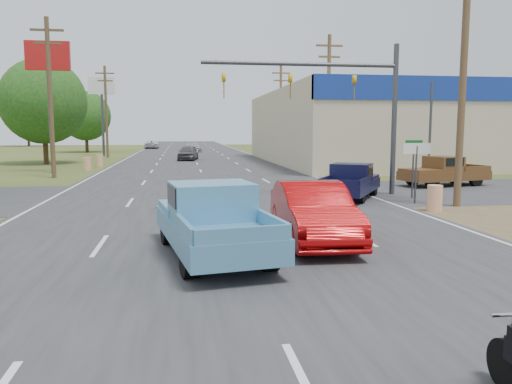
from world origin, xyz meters
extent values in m
cube|color=#2D2D30|center=(0.00, 40.00, 0.01)|extent=(15.00, 180.00, 0.02)
cube|color=#2D2D30|center=(0.00, 18.00, 0.01)|extent=(120.00, 10.00, 0.02)
cylinder|color=#4C3823|center=(9.50, 13.00, 5.00)|extent=(0.28, 0.28, 10.00)
cylinder|color=#4C3823|center=(9.50, 31.00, 5.00)|extent=(0.28, 0.28, 10.00)
cube|color=#4C3823|center=(9.50, 31.00, 9.20)|extent=(2.00, 0.14, 0.14)
cube|color=#4C3823|center=(9.50, 31.00, 8.40)|extent=(1.60, 0.14, 0.14)
cylinder|color=#4C3823|center=(9.50, 49.00, 5.00)|extent=(0.28, 0.28, 10.00)
cube|color=#4C3823|center=(9.50, 49.00, 9.20)|extent=(2.00, 0.14, 0.14)
cube|color=#4C3823|center=(9.50, 49.00, 8.40)|extent=(1.60, 0.14, 0.14)
cylinder|color=#4C3823|center=(-9.50, 28.00, 5.00)|extent=(0.28, 0.28, 10.00)
cube|color=#4C3823|center=(-9.50, 28.00, 9.20)|extent=(2.00, 0.14, 0.14)
cube|color=#4C3823|center=(-9.50, 28.00, 8.40)|extent=(1.60, 0.14, 0.14)
cylinder|color=#4C3823|center=(-9.50, 52.00, 5.00)|extent=(0.28, 0.28, 10.00)
cube|color=#4C3823|center=(-9.50, 52.00, 9.20)|extent=(2.00, 0.14, 0.14)
cube|color=#4C3823|center=(-9.50, 52.00, 8.40)|extent=(1.60, 0.14, 0.14)
cylinder|color=#422D19|center=(-13.50, 42.00, 1.62)|extent=(0.44, 0.44, 3.24)
sphere|color=#134414|center=(-13.50, 42.00, 5.58)|extent=(7.56, 7.56, 7.56)
cylinder|color=#422D19|center=(-14.20, 66.00, 1.44)|extent=(0.44, 0.44, 2.88)
sphere|color=#134414|center=(-14.20, 66.00, 4.96)|extent=(6.72, 6.72, 6.72)
cylinder|color=#422D19|center=(30.00, 95.00, 1.71)|extent=(0.44, 0.44, 3.42)
sphere|color=#134414|center=(30.00, 95.00, 5.89)|extent=(7.98, 7.98, 7.98)
cylinder|color=#422D19|center=(-30.00, 95.00, 1.89)|extent=(0.44, 0.44, 3.78)
sphere|color=#134414|center=(-30.00, 95.00, 6.51)|extent=(8.82, 8.82, 8.82)
cylinder|color=orange|center=(8.00, 12.00, 0.50)|extent=(0.56, 0.56, 1.00)
cylinder|color=orange|center=(8.40, 20.50, 0.50)|extent=(0.56, 0.56, 1.00)
cylinder|color=orange|center=(-8.50, 34.00, 0.50)|extent=(0.56, 0.56, 1.00)
cylinder|color=orange|center=(-8.20, 38.00, 0.50)|extent=(0.56, 0.56, 1.00)
cylinder|color=#3F3F44|center=(-10.50, 32.00, 4.50)|extent=(0.30, 0.30, 9.00)
cube|color=#B21414|center=(-10.50, 32.00, 8.20)|extent=(3.00, 0.35, 2.00)
cylinder|color=#3F3F44|center=(-10.50, 56.00, 4.50)|extent=(0.30, 0.30, 9.00)
cube|color=white|center=(-10.50, 56.00, 8.20)|extent=(3.00, 0.35, 2.00)
cylinder|color=#3F3F44|center=(8.20, 14.00, 1.20)|extent=(0.08, 0.08, 2.40)
cube|color=white|center=(8.20, 14.00, 2.30)|extent=(1.20, 0.05, 0.45)
cylinder|color=#3F3F44|center=(8.80, 15.50, 1.20)|extent=(0.08, 0.08, 2.40)
cube|color=#0C591E|center=(8.80, 15.50, 2.50)|extent=(0.80, 0.04, 0.22)
cylinder|color=#3F3F44|center=(8.50, 17.00, 3.50)|extent=(0.24, 0.24, 7.00)
cylinder|color=#3F3F44|center=(4.00, 17.00, 6.00)|extent=(9.00, 0.18, 0.18)
imported|color=gold|center=(6.50, 17.00, 5.55)|extent=(0.18, 0.40, 1.10)
imported|color=gold|center=(3.50, 17.00, 5.55)|extent=(0.18, 0.40, 1.10)
imported|color=gold|center=(0.50, 17.00, 5.55)|extent=(0.18, 0.40, 1.10)
imported|color=#AA0709|center=(2.10, 7.64, 0.81)|extent=(1.93, 4.99, 1.62)
cylinder|color=black|center=(2.33, -0.29, 0.31)|extent=(0.14, 0.62, 0.61)
cylinder|color=black|center=(-1.82, 7.98, 0.42)|extent=(0.44, 0.87, 0.83)
cylinder|color=black|center=(-0.09, 8.25, 0.42)|extent=(0.44, 0.87, 0.83)
cylinder|color=black|center=(-1.30, 4.77, 0.42)|extent=(0.44, 0.87, 0.83)
cylinder|color=black|center=(0.43, 5.04, 0.42)|extent=(0.44, 0.87, 0.83)
cube|color=#5794BA|center=(-0.70, 6.51, 0.65)|extent=(2.92, 5.68, 0.54)
cube|color=#5794BA|center=(-0.95, 8.11, 0.99)|extent=(2.28, 2.35, 0.19)
cube|color=#5794BA|center=(-0.71, 6.62, 1.35)|extent=(2.15, 1.91, 0.89)
cube|color=black|center=(-0.71, 6.62, 1.51)|extent=(2.14, 1.59, 0.47)
cube|color=#5794BA|center=(-0.27, 3.89, 1.06)|extent=(1.91, 0.39, 0.31)
cylinder|color=black|center=(6.17, 17.52, 0.36)|extent=(0.62, 0.76, 0.73)
cylinder|color=black|center=(7.47, 16.72, 0.36)|extent=(0.62, 0.76, 0.73)
cylinder|color=black|center=(4.68, 15.12, 0.36)|extent=(0.62, 0.76, 0.73)
cylinder|color=black|center=(5.97, 14.31, 0.36)|extent=(0.62, 0.76, 0.73)
cube|color=#111133|center=(6.07, 15.92, 0.56)|extent=(4.04, 4.97, 0.47)
cube|color=#111133|center=(6.82, 17.12, 0.86)|extent=(2.41, 2.44, 0.16)
cube|color=#111133|center=(6.12, 16.00, 1.18)|extent=(2.17, 2.09, 0.77)
cube|color=black|center=(6.12, 16.00, 1.32)|extent=(2.05, 1.86, 0.41)
cube|color=#111133|center=(4.85, 13.95, 0.93)|extent=(1.46, 0.94, 0.27)
cylinder|color=black|center=(11.56, 18.89, 0.38)|extent=(0.80, 0.44, 0.76)
cylinder|color=black|center=(11.22, 20.44, 0.38)|extent=(0.80, 0.44, 0.76)
cylinder|color=black|center=(14.44, 19.53, 0.38)|extent=(0.80, 0.44, 0.76)
cylinder|color=black|center=(14.10, 21.08, 0.38)|extent=(0.80, 0.44, 0.76)
cube|color=#58361A|center=(12.83, 19.99, 0.59)|extent=(5.21, 2.91, 0.49)
cube|color=#58361A|center=(11.39, 19.67, 0.90)|extent=(2.21, 2.16, 0.17)
cube|color=#58361A|center=(12.73, 19.97, 1.23)|extent=(1.82, 2.02, 0.80)
cube|color=black|center=(12.73, 19.97, 1.37)|extent=(1.54, 1.99, 0.43)
cube|color=#58361A|center=(15.18, 20.51, 0.96)|extent=(0.45, 1.72, 0.28)
imported|color=#4B4C50|center=(-0.71, 45.68, 0.75)|extent=(2.40, 4.61, 1.50)
imported|color=#A9A8AD|center=(0.47, 65.22, 0.61)|extent=(2.09, 4.35, 1.22)
imported|color=beige|center=(-6.15, 78.28, 0.67)|extent=(2.27, 4.82, 1.33)
camera|label=1|loc=(-1.43, -5.39, 3.06)|focal=35.00mm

